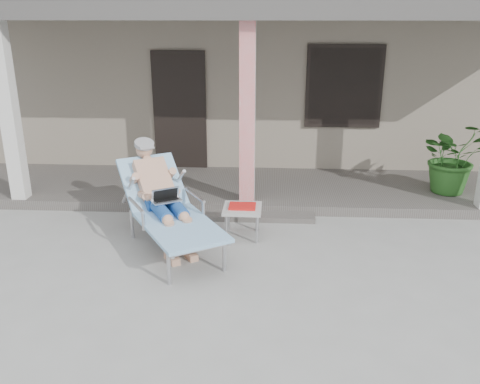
{
  "coord_description": "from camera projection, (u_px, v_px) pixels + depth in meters",
  "views": [
    {
      "loc": [
        0.32,
        -5.05,
        2.82
      ],
      "look_at": [
        -0.01,
        0.6,
        0.85
      ],
      "focal_mm": 38.0,
      "sensor_mm": 36.0,
      "label": 1
    }
  ],
  "objects": [
    {
      "name": "potted_palm",
      "position": [
        453.0,
        157.0,
        7.95
      ],
      "size": [
        1.22,
        1.12,
        1.15
      ],
      "primitive_type": "imported",
      "rotation": [
        0.0,
        0.0,
        0.24
      ],
      "color": "#26591E",
      "rests_on": "porch_deck"
    },
    {
      "name": "porch_step",
      "position": [
        246.0,
        216.0,
        7.43
      ],
      "size": [
        2.0,
        0.3,
        0.07
      ],
      "primitive_type": "cube",
      "color": "#605B56",
      "rests_on": "ground"
    },
    {
      "name": "porch_overhang",
      "position": [
        250.0,
        18.0,
        7.56
      ],
      "size": [
        10.0,
        2.3,
        2.85
      ],
      "color": "silver",
      "rests_on": "porch_deck"
    },
    {
      "name": "porch_deck",
      "position": [
        249.0,
        189.0,
        8.51
      ],
      "size": [
        10.0,
        2.0,
        0.15
      ],
      "primitive_type": "cube",
      "color": "#605B56",
      "rests_on": "ground"
    },
    {
      "name": "lounger",
      "position": [
        164.0,
        184.0,
        6.36
      ],
      "size": [
        1.7,
        2.11,
        1.35
      ],
      "rotation": [
        0.0,
        0.0,
        0.54
      ],
      "color": "#B7B7BC",
      "rests_on": "ground"
    },
    {
      "name": "side_table",
      "position": [
        242.0,
        210.0,
        6.73
      ],
      "size": [
        0.51,
        0.51,
        0.45
      ],
      "rotation": [
        0.0,
        0.0,
        -0.01
      ],
      "color": "#B5B5B0",
      "rests_on": "ground"
    },
    {
      "name": "house",
      "position": [
        256.0,
        70.0,
        11.28
      ],
      "size": [
        10.4,
        5.4,
        3.3
      ],
      "color": "gray",
      "rests_on": "ground"
    },
    {
      "name": "ground",
      "position": [
        238.0,
        281.0,
        5.7
      ],
      "size": [
        60.0,
        60.0,
        0.0
      ],
      "primitive_type": "plane",
      "color": "#9E9E99",
      "rests_on": "ground"
    }
  ]
}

